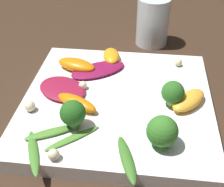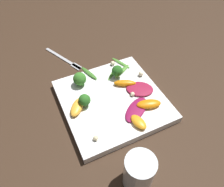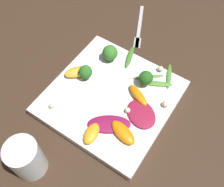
% 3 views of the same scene
% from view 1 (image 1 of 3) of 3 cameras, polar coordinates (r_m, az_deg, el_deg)
% --- Properties ---
extents(ground_plane, '(2.40, 2.40, 0.00)m').
position_cam_1_polar(ground_plane, '(0.52, 0.98, -2.88)').
color(ground_plane, '#382619').
extents(plate, '(0.30, 0.30, 0.02)m').
position_cam_1_polar(plate, '(0.51, 1.00, -1.82)').
color(plate, white).
rests_on(plate, ground_plane).
extents(drinking_glass, '(0.07, 0.07, 0.10)m').
position_cam_1_polar(drinking_glass, '(0.70, 7.45, 12.92)').
color(drinking_glass, white).
rests_on(drinking_glass, ground_plane).
extents(radicchio_leaf_0, '(0.11, 0.10, 0.01)m').
position_cam_1_polar(radicchio_leaf_0, '(0.57, -2.54, 4.38)').
color(radicchio_leaf_0, maroon).
rests_on(radicchio_leaf_0, plate).
extents(radicchio_leaf_1, '(0.11, 0.10, 0.01)m').
position_cam_1_polar(radicchio_leaf_1, '(0.52, -9.06, 0.89)').
color(radicchio_leaf_1, maroon).
rests_on(radicchio_leaf_1, plate).
extents(orange_segment_0, '(0.04, 0.06, 0.02)m').
position_cam_1_polar(orange_segment_0, '(0.60, -0.12, 6.88)').
color(orange_segment_0, orange).
rests_on(orange_segment_0, plate).
extents(orange_segment_1, '(0.07, 0.08, 0.02)m').
position_cam_1_polar(orange_segment_1, '(0.50, 13.82, -1.20)').
color(orange_segment_1, '#FCAD33').
rests_on(orange_segment_1, plate).
extents(orange_segment_2, '(0.08, 0.05, 0.02)m').
position_cam_1_polar(orange_segment_2, '(0.57, -6.51, 5.21)').
color(orange_segment_2, orange).
rests_on(orange_segment_2, plate).
extents(orange_segment_3, '(0.07, 0.05, 0.02)m').
position_cam_1_polar(orange_segment_3, '(0.48, -6.48, -1.67)').
color(orange_segment_3, orange).
rests_on(orange_segment_3, plate).
extents(broccoli_floret_0, '(0.04, 0.04, 0.05)m').
position_cam_1_polar(broccoli_floret_0, '(0.44, -7.17, -3.68)').
color(broccoli_floret_0, '#7A9E51').
rests_on(broccoli_floret_0, plate).
extents(broccoli_floret_1, '(0.04, 0.04, 0.05)m').
position_cam_1_polar(broccoli_floret_1, '(0.41, 9.17, -6.86)').
color(broccoli_floret_1, '#84AD5B').
rests_on(broccoli_floret_1, plate).
extents(broccoli_floret_2, '(0.04, 0.04, 0.04)m').
position_cam_1_polar(broccoli_floret_2, '(0.48, 11.06, 0.13)').
color(broccoli_floret_2, '#84AD5B').
rests_on(broccoli_floret_2, plate).
extents(arugula_sprig_0, '(0.04, 0.08, 0.01)m').
position_cam_1_polar(arugula_sprig_0, '(0.43, -14.19, -10.39)').
color(arugula_sprig_0, '#47842D').
rests_on(arugula_sprig_0, plate).
extents(arugula_sprig_1, '(0.04, 0.08, 0.01)m').
position_cam_1_polar(arugula_sprig_1, '(0.41, 2.69, -11.86)').
color(arugula_sprig_1, '#3D7528').
rests_on(arugula_sprig_1, plate).
extents(arugula_sprig_2, '(0.07, 0.06, 0.00)m').
position_cam_1_polar(arugula_sprig_2, '(0.44, -7.23, -8.09)').
color(arugula_sprig_2, '#518E33').
rests_on(arugula_sprig_2, plate).
extents(arugula_sprig_3, '(0.07, 0.05, 0.01)m').
position_cam_1_polar(arugula_sprig_3, '(0.45, -11.00, -6.98)').
color(arugula_sprig_3, '#518E33').
rests_on(arugula_sprig_3, plate).
extents(macadamia_nut_0, '(0.01, 0.01, 0.01)m').
position_cam_1_polar(macadamia_nut_0, '(0.52, -5.35, 1.53)').
color(macadamia_nut_0, beige).
rests_on(macadamia_nut_0, plate).
extents(macadamia_nut_1, '(0.02, 0.02, 0.02)m').
position_cam_1_polar(macadamia_nut_1, '(0.41, -10.65, -10.92)').
color(macadamia_nut_1, beige).
rests_on(macadamia_nut_1, plate).
extents(macadamia_nut_2, '(0.02, 0.02, 0.02)m').
position_cam_1_polar(macadamia_nut_2, '(0.49, -14.80, -2.25)').
color(macadamia_nut_2, beige).
rests_on(macadamia_nut_2, plate).
extents(macadamia_nut_3, '(0.01, 0.01, 0.01)m').
position_cam_1_polar(macadamia_nut_3, '(0.60, 12.03, 5.55)').
color(macadamia_nut_3, beige).
rests_on(macadamia_nut_3, plate).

